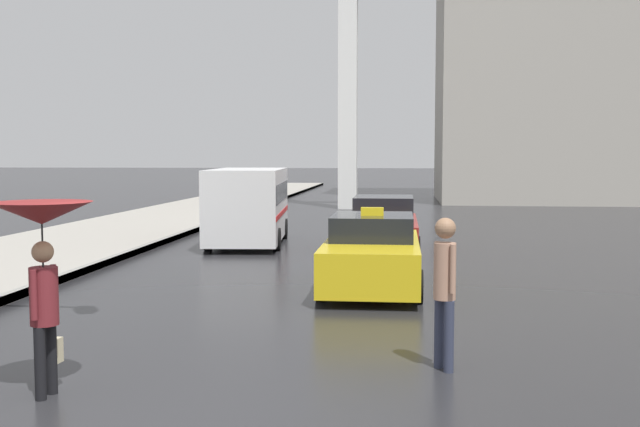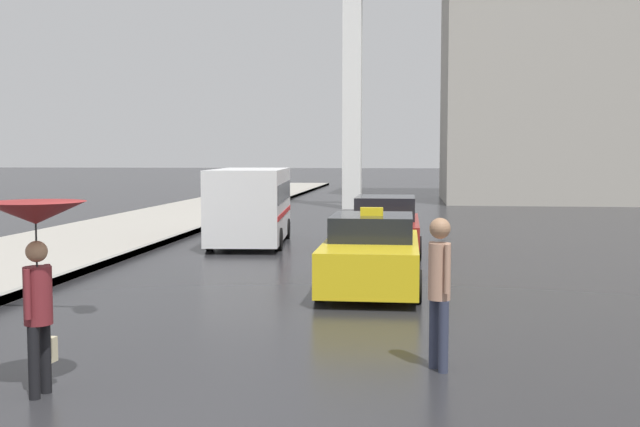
# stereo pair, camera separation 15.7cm
# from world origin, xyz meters

# --- Properties ---
(taxi) EXTENTS (1.91, 4.32, 1.61)m
(taxi) POSITION_xyz_m (1.62, 8.10, 0.68)
(taxi) COLOR gold
(taxi) RESTS_ON ground_plane
(sedan_red) EXTENTS (1.91, 4.61, 1.50)m
(sedan_red) POSITION_xyz_m (1.71, 13.78, 0.68)
(sedan_red) COLOR maroon
(sedan_red) RESTS_ON ground_plane
(ambulance_van) EXTENTS (2.45, 5.19, 2.22)m
(ambulance_van) POSITION_xyz_m (-2.30, 15.14, 1.24)
(ambulance_van) COLOR silver
(ambulance_van) RESTS_ON ground_plane
(pedestrian_with_umbrella) EXTENTS (1.07, 1.07, 2.12)m
(pedestrian_with_umbrella) POSITION_xyz_m (-1.64, 1.07, 1.72)
(pedestrian_with_umbrella) COLOR black
(pedestrian_with_umbrella) RESTS_ON ground_plane
(pedestrian_man) EXTENTS (0.37, 0.40, 1.87)m
(pedestrian_man) POSITION_xyz_m (2.71, 2.56, 1.11)
(pedestrian_man) COLOR #2D3347
(pedestrian_man) RESTS_ON ground_plane
(monument_cross) EXTENTS (6.67, 0.90, 15.16)m
(monument_cross) POSITION_xyz_m (-0.43, 30.33, 8.60)
(monument_cross) COLOR white
(monument_cross) RESTS_ON ground_plane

